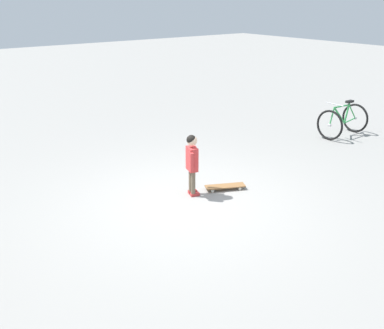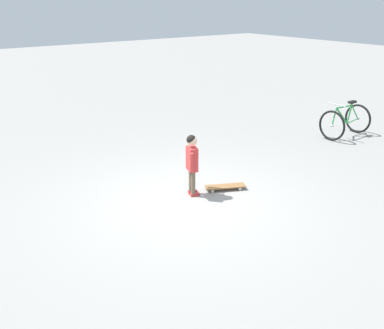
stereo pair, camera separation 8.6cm
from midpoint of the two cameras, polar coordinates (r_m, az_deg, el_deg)
ground_plane at (r=7.01m, az=-0.78°, el=-5.08°), size 50.00×50.00×0.00m
child_person at (r=7.02m, az=-0.34°, el=0.81°), size 0.31×0.31×1.06m
skateboard at (r=7.46m, az=4.11°, el=-2.92°), size 0.47×0.71×0.07m
bicycle_near at (r=10.85m, az=19.25°, el=5.56°), size 0.71×1.08×0.85m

